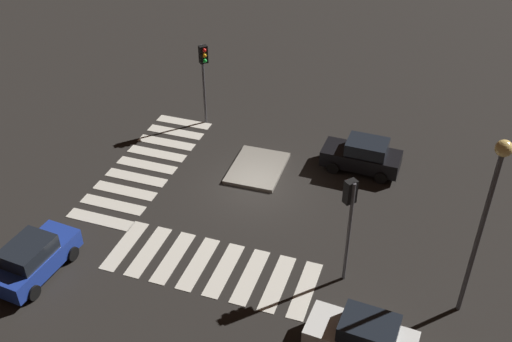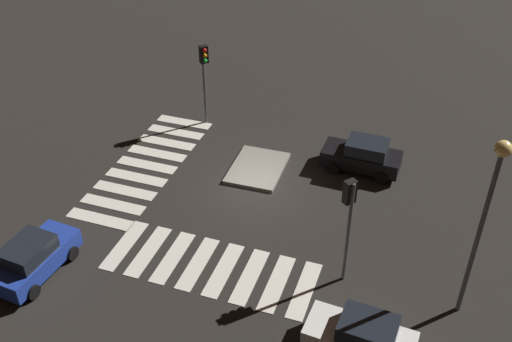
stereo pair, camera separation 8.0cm
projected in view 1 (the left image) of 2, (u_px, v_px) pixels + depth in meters
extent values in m
plane|color=black|center=(256.00, 188.00, 29.06)|extent=(80.00, 80.00, 0.00)
cube|color=gray|center=(257.00, 168.00, 30.27)|extent=(3.49, 2.66, 0.18)
cube|color=black|center=(361.00, 158.00, 29.98)|extent=(1.81, 3.96, 0.80)
cube|color=black|center=(367.00, 147.00, 29.49)|extent=(1.59, 2.05, 0.65)
cylinder|color=black|center=(333.00, 168.00, 29.91)|extent=(0.25, 0.64, 0.63)
cylinder|color=black|center=(341.00, 151.00, 31.16)|extent=(0.25, 0.64, 0.63)
cylinder|color=black|center=(381.00, 178.00, 29.21)|extent=(0.25, 0.64, 0.63)
cylinder|color=black|center=(387.00, 160.00, 30.46)|extent=(0.25, 0.64, 0.63)
sphere|color=#F2EABF|center=(322.00, 155.00, 30.18)|extent=(0.21, 0.21, 0.21)
sphere|color=#F2EABF|center=(327.00, 146.00, 30.88)|extent=(0.21, 0.21, 0.21)
cube|color=#1E389E|center=(36.00, 260.00, 23.95)|extent=(3.98, 1.97, 0.79)
cube|color=black|center=(28.00, 251.00, 23.37)|extent=(2.09, 1.66, 0.64)
cylinder|color=black|center=(41.00, 243.00, 25.32)|extent=(0.64, 0.28, 0.62)
cylinder|color=black|center=(72.00, 254.00, 24.79)|extent=(0.64, 0.28, 0.62)
cylinder|color=black|center=(1.00, 280.00, 23.53)|extent=(0.64, 0.28, 0.62)
cylinder|color=black|center=(33.00, 292.00, 23.00)|extent=(0.64, 0.28, 0.62)
sphere|color=#F2EABF|center=(57.00, 229.00, 25.51)|extent=(0.21, 0.21, 0.21)
sphere|color=#F2EABF|center=(74.00, 235.00, 25.22)|extent=(0.21, 0.21, 0.21)
cube|color=silver|center=(360.00, 339.00, 20.73)|extent=(1.90, 3.92, 0.78)
cube|color=black|center=(369.00, 328.00, 20.25)|extent=(1.62, 2.05, 0.63)
cylinder|color=black|center=(334.00, 319.00, 21.91)|extent=(0.27, 0.63, 0.61)
cylinder|color=black|center=(397.00, 340.00, 21.16)|extent=(0.27, 0.63, 0.61)
sphere|color=#F2EABF|center=(306.00, 332.00, 20.98)|extent=(0.20, 0.20, 0.20)
sphere|color=#F2EABF|center=(314.00, 314.00, 21.66)|extent=(0.20, 0.20, 0.20)
cylinder|color=#47474C|center=(349.00, 234.00, 22.68)|extent=(0.14, 0.14, 4.77)
cube|color=black|center=(350.00, 192.00, 21.71)|extent=(0.54, 0.53, 0.96)
sphere|color=red|center=(348.00, 182.00, 21.68)|extent=(0.22, 0.22, 0.22)
sphere|color=orange|center=(347.00, 189.00, 21.85)|extent=(0.22, 0.22, 0.22)
sphere|color=green|center=(346.00, 195.00, 22.02)|extent=(0.22, 0.22, 0.22)
cylinder|color=#47474C|center=(204.00, 85.00, 32.84)|extent=(0.14, 0.14, 4.76)
cube|color=black|center=(203.00, 54.00, 31.61)|extent=(0.53, 0.54, 0.96)
sphere|color=red|center=(204.00, 50.00, 31.29)|extent=(0.22, 0.22, 0.22)
sphere|color=orange|center=(205.00, 56.00, 31.46)|extent=(0.22, 0.22, 0.22)
sphere|color=green|center=(205.00, 61.00, 31.63)|extent=(0.22, 0.22, 0.22)
cylinder|color=#47474C|center=(478.00, 239.00, 20.68)|extent=(0.18, 0.18, 7.14)
sphere|color=#F9D172|center=(504.00, 148.00, 18.52)|extent=(0.56, 0.56, 0.56)
cube|color=silver|center=(184.00, 122.00, 34.18)|extent=(0.70, 3.20, 0.02)
cube|color=silver|center=(175.00, 132.00, 33.29)|extent=(0.70, 3.20, 0.02)
cube|color=silver|center=(166.00, 143.00, 32.40)|extent=(0.70, 3.20, 0.02)
cube|color=silver|center=(157.00, 154.00, 31.51)|extent=(0.70, 3.20, 0.02)
cube|color=silver|center=(147.00, 165.00, 30.62)|extent=(0.70, 3.20, 0.02)
cube|color=silver|center=(136.00, 178.00, 29.73)|extent=(0.70, 3.20, 0.02)
cube|color=silver|center=(125.00, 191.00, 28.84)|extent=(0.70, 3.20, 0.02)
cube|color=silver|center=(113.00, 205.00, 27.95)|extent=(0.70, 3.20, 0.02)
cube|color=silver|center=(100.00, 219.00, 27.07)|extent=(0.70, 3.20, 0.02)
cube|color=silver|center=(125.00, 245.00, 25.64)|extent=(3.20, 0.70, 0.02)
cube|color=silver|center=(149.00, 251.00, 25.33)|extent=(3.20, 0.70, 0.02)
cube|color=silver|center=(173.00, 257.00, 25.03)|extent=(3.20, 0.70, 0.02)
cube|color=silver|center=(198.00, 264.00, 24.73)|extent=(3.20, 0.70, 0.02)
cube|color=silver|center=(224.00, 270.00, 24.42)|extent=(3.20, 0.70, 0.02)
cube|color=silver|center=(250.00, 276.00, 24.12)|extent=(3.20, 0.70, 0.02)
cube|color=silver|center=(277.00, 283.00, 23.82)|extent=(3.20, 0.70, 0.02)
cube|color=silver|center=(305.00, 290.00, 23.52)|extent=(3.20, 0.70, 0.02)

